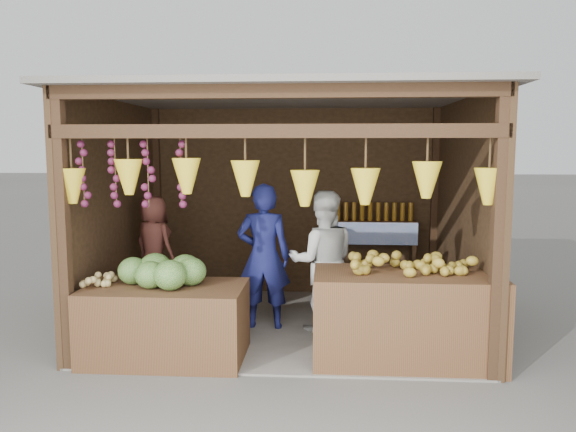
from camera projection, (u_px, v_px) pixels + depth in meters
The scene contains 12 objects.
ground at pixel (286, 325), 6.55m from camera, with size 80.00×80.00×0.00m, color #514F49.
stall_structure at pixel (283, 183), 6.31m from camera, with size 4.30×3.30×2.66m.
back_shelf at pixel (370, 235), 7.65m from camera, with size 1.25×0.32×1.32m.
counter_left at pixel (166, 323), 5.47m from camera, with size 1.54×0.85×0.73m, color #452B17.
counter_right at pixel (406, 318), 5.38m from camera, with size 1.76×0.85×0.87m, color #4C2E19.
stool at pixel (156, 306), 6.78m from camera, with size 0.35×0.35×0.32m, color black.
man_standing at pixel (264, 257), 6.34m from camera, with size 0.61×0.40×1.67m, color #161952.
woman_standing at pixel (323, 261), 6.28m from camera, with size 0.77×0.60×1.59m, color silver.
vendor_seated at pixel (154, 245), 6.69m from camera, with size 0.57×0.37×1.17m, color brown.
melon_pile at pixel (162, 270), 5.41m from camera, with size 1.00×0.50×0.32m, color #194B14, non-canonical shape.
tanfruit_pile at pixel (99, 279), 5.43m from camera, with size 0.34×0.40×0.13m, color tan, non-canonical shape.
mango_pile at pixel (413, 262), 5.32m from camera, with size 1.40×0.64×0.22m, color #B46018, non-canonical shape.
Camera 1 is at (0.45, -6.34, 2.05)m, focal length 35.00 mm.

